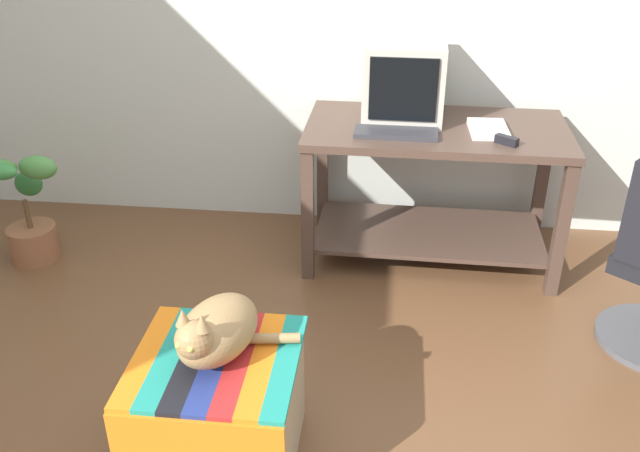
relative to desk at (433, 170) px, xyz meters
The scene contains 8 objects.
desk is the anchor object (origin of this frame).
tv_monitor 0.48m from the desk, 147.08° to the left, with size 0.40×0.40×0.39m.
keyboard 0.35m from the desk, 143.60° to the right, with size 0.40×0.15×0.02m, color #333338.
book 0.35m from the desk, 12.68° to the right, with size 0.18×0.25×0.03m, color white.
ottoman_with_blanket 1.74m from the desk, 116.59° to the right, with size 0.56×0.56×0.45m.
cat 1.70m from the desk, 116.68° to the right, with size 0.43×0.41×0.25m.
potted_plant 2.14m from the desk, behind, with size 0.40×0.35×0.61m.
stapler 0.46m from the desk, 34.18° to the right, with size 0.04×0.11×0.04m, color black.
Camera 1 is at (0.27, -1.71, 1.93)m, focal length 38.77 mm.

